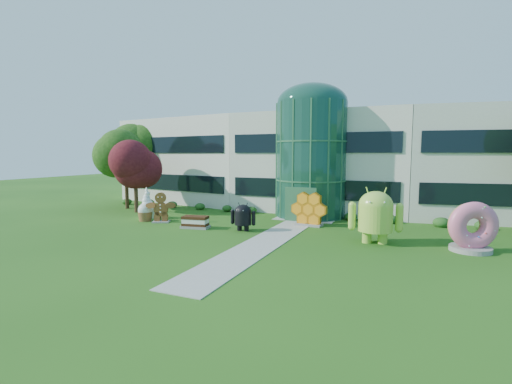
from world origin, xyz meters
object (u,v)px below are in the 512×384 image
at_px(android_green, 375,213).
at_px(android_black, 243,215).
at_px(donut, 472,226).
at_px(gingerbread, 161,207).

xyz_separation_m(android_green, android_black, (-9.01, 0.04, -0.79)).
relative_size(android_green, android_black, 1.71).
bearing_deg(donut, android_green, 160.99).
distance_m(android_green, android_black, 9.04).
bearing_deg(android_green, donut, -7.86).
bearing_deg(android_black, donut, -2.04).
bearing_deg(donut, gingerbread, 158.27).
height_order(android_green, gingerbread, android_green).
bearing_deg(android_black, gingerbread, 174.77).
distance_m(donut, gingerbread, 21.62).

